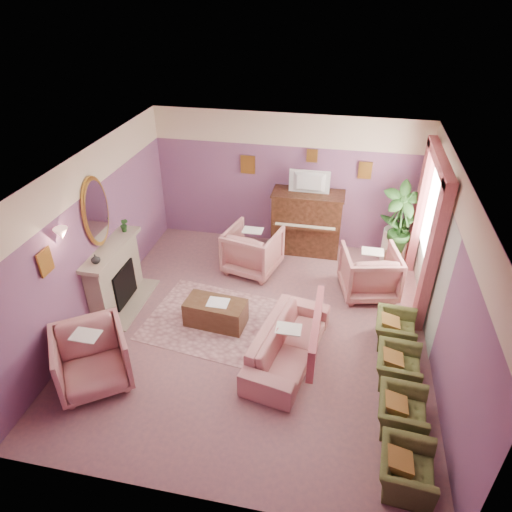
% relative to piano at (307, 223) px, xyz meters
% --- Properties ---
extents(floor, '(5.50, 6.00, 0.01)m').
position_rel_piano_xyz_m(floor, '(-0.50, -2.68, -0.65)').
color(floor, '#8C5C60').
rests_on(floor, ground).
extents(ceiling, '(5.50, 6.00, 0.01)m').
position_rel_piano_xyz_m(ceiling, '(-0.50, -2.68, 2.15)').
color(ceiling, white).
rests_on(ceiling, wall_back).
extents(wall_back, '(5.50, 0.02, 2.80)m').
position_rel_piano_xyz_m(wall_back, '(-0.50, 0.32, 0.75)').
color(wall_back, '#6C4879').
rests_on(wall_back, floor).
extents(wall_front, '(5.50, 0.02, 2.80)m').
position_rel_piano_xyz_m(wall_front, '(-0.50, -5.68, 0.75)').
color(wall_front, '#6C4879').
rests_on(wall_front, floor).
extents(wall_left, '(0.02, 6.00, 2.80)m').
position_rel_piano_xyz_m(wall_left, '(-3.25, -2.68, 0.75)').
color(wall_left, '#6C4879').
rests_on(wall_left, floor).
extents(wall_right, '(0.02, 6.00, 2.80)m').
position_rel_piano_xyz_m(wall_right, '(2.25, -2.68, 0.75)').
color(wall_right, '#6C4879').
rests_on(wall_right, floor).
extents(picture_rail_band, '(5.50, 0.01, 0.65)m').
position_rel_piano_xyz_m(picture_rail_band, '(-0.50, 0.31, 1.82)').
color(picture_rail_band, beige).
rests_on(picture_rail_band, wall_back).
extents(stripe_panel, '(0.01, 3.00, 2.15)m').
position_rel_piano_xyz_m(stripe_panel, '(2.23, -1.38, 0.42)').
color(stripe_panel, beige).
rests_on(stripe_panel, wall_right).
extents(fireplace_surround, '(0.30, 1.40, 1.10)m').
position_rel_piano_xyz_m(fireplace_surround, '(-3.09, -2.48, -0.10)').
color(fireplace_surround, tan).
rests_on(fireplace_surround, floor).
extents(fireplace_inset, '(0.18, 0.72, 0.68)m').
position_rel_piano_xyz_m(fireplace_inset, '(-2.99, -2.48, -0.25)').
color(fireplace_inset, black).
rests_on(fireplace_inset, floor).
extents(fire_ember, '(0.06, 0.54, 0.10)m').
position_rel_piano_xyz_m(fire_ember, '(-2.95, -2.48, -0.43)').
color(fire_ember, '#E34518').
rests_on(fire_ember, floor).
extents(mantel_shelf, '(0.40, 1.55, 0.07)m').
position_rel_piano_xyz_m(mantel_shelf, '(-3.06, -2.48, 0.47)').
color(mantel_shelf, tan).
rests_on(mantel_shelf, fireplace_surround).
extents(hearth, '(0.55, 1.50, 0.02)m').
position_rel_piano_xyz_m(hearth, '(-2.89, -2.48, -0.64)').
color(hearth, tan).
rests_on(hearth, floor).
extents(mirror_frame, '(0.04, 0.72, 1.20)m').
position_rel_piano_xyz_m(mirror_frame, '(-3.20, -2.48, 1.15)').
color(mirror_frame, gold).
rests_on(mirror_frame, wall_left).
extents(mirror_glass, '(0.01, 0.60, 1.06)m').
position_rel_piano_xyz_m(mirror_glass, '(-3.17, -2.48, 1.15)').
color(mirror_glass, white).
rests_on(mirror_glass, wall_left).
extents(sconce_shade, '(0.20, 0.20, 0.16)m').
position_rel_piano_xyz_m(sconce_shade, '(-3.12, -3.53, 1.33)').
color(sconce_shade, '#FFB19B').
rests_on(sconce_shade, wall_left).
extents(piano, '(1.40, 0.60, 1.30)m').
position_rel_piano_xyz_m(piano, '(0.00, 0.00, 0.00)').
color(piano, '#3C2013').
rests_on(piano, floor).
extents(piano_keyshelf, '(1.30, 0.12, 0.06)m').
position_rel_piano_xyz_m(piano_keyshelf, '(-0.00, -0.35, 0.07)').
color(piano_keyshelf, '#3C2013').
rests_on(piano_keyshelf, piano).
extents(piano_keys, '(1.20, 0.08, 0.02)m').
position_rel_piano_xyz_m(piano_keys, '(0.00, -0.35, 0.11)').
color(piano_keys, beige).
rests_on(piano_keys, piano).
extents(piano_top, '(1.45, 0.65, 0.04)m').
position_rel_piano_xyz_m(piano_top, '(0.00, 0.00, 0.66)').
color(piano_top, '#3C2013').
rests_on(piano_top, piano).
extents(television, '(0.80, 0.12, 0.48)m').
position_rel_piano_xyz_m(television, '(0.00, -0.05, 0.95)').
color(television, black).
rests_on(television, piano).
extents(print_back_left, '(0.30, 0.03, 0.38)m').
position_rel_piano_xyz_m(print_back_left, '(-1.30, 0.28, 1.07)').
color(print_back_left, gold).
rests_on(print_back_left, wall_back).
extents(print_back_right, '(0.26, 0.03, 0.34)m').
position_rel_piano_xyz_m(print_back_right, '(1.05, 0.28, 1.13)').
color(print_back_right, gold).
rests_on(print_back_right, wall_back).
extents(print_back_mid, '(0.22, 0.03, 0.26)m').
position_rel_piano_xyz_m(print_back_mid, '(0.00, 0.28, 1.35)').
color(print_back_mid, gold).
rests_on(print_back_mid, wall_back).
extents(print_left_wall, '(0.03, 0.28, 0.36)m').
position_rel_piano_xyz_m(print_left_wall, '(-3.21, -3.88, 1.07)').
color(print_left_wall, gold).
rests_on(print_left_wall, wall_left).
extents(window_blind, '(0.03, 1.40, 1.80)m').
position_rel_piano_xyz_m(window_blind, '(2.20, -1.13, 1.05)').
color(window_blind, silver).
rests_on(window_blind, wall_right).
extents(curtain_left, '(0.16, 0.34, 2.60)m').
position_rel_piano_xyz_m(curtain_left, '(2.12, -2.05, 0.65)').
color(curtain_left, '#AE4F56').
rests_on(curtain_left, floor).
extents(curtain_right, '(0.16, 0.34, 2.60)m').
position_rel_piano_xyz_m(curtain_right, '(2.12, -0.21, 0.65)').
color(curtain_right, '#AE4F56').
rests_on(curtain_right, floor).
extents(pelmet, '(0.16, 2.20, 0.16)m').
position_rel_piano_xyz_m(pelmet, '(2.12, -1.13, 1.91)').
color(pelmet, '#AE4F56').
rests_on(pelmet, wall_right).
extents(mantel_plant, '(0.16, 0.16, 0.28)m').
position_rel_piano_xyz_m(mantel_plant, '(-3.05, -1.93, 0.64)').
color(mantel_plant, '#204B1B').
rests_on(mantel_plant, mantel_shelf).
extents(mantel_vase, '(0.16, 0.16, 0.16)m').
position_rel_piano_xyz_m(mantel_vase, '(-3.05, -2.98, 0.58)').
color(mantel_vase, beige).
rests_on(mantel_vase, mantel_shelf).
extents(area_rug, '(2.72, 2.12, 0.01)m').
position_rel_piano_xyz_m(area_rug, '(-1.12, -2.66, -0.64)').
color(area_rug, '#A97678').
rests_on(area_rug, floor).
extents(coffee_table, '(1.04, 0.60, 0.45)m').
position_rel_piano_xyz_m(coffee_table, '(-1.20, -2.71, -0.43)').
color(coffee_table, '#4D321E').
rests_on(coffee_table, floor).
extents(table_paper, '(0.35, 0.28, 0.01)m').
position_rel_piano_xyz_m(table_paper, '(-1.15, -2.71, -0.20)').
color(table_paper, white).
rests_on(table_paper, coffee_table).
extents(sofa, '(0.67, 2.02, 0.82)m').
position_rel_piano_xyz_m(sofa, '(0.09, -3.26, -0.24)').
color(sofa, tan).
rests_on(sofa, floor).
extents(sofa_throw, '(0.10, 1.53, 0.56)m').
position_rel_piano_xyz_m(sofa_throw, '(0.49, -3.26, -0.05)').
color(sofa_throw, '#AE4F56').
rests_on(sofa_throw, sofa).
extents(floral_armchair_left, '(0.96, 0.96, 1.00)m').
position_rel_piano_xyz_m(floral_armchair_left, '(-0.94, -0.96, -0.15)').
color(floral_armchair_left, tan).
rests_on(floral_armchair_left, floor).
extents(floral_armchair_right, '(0.96, 0.96, 1.00)m').
position_rel_piano_xyz_m(floral_armchair_right, '(1.29, -1.30, -0.15)').
color(floral_armchair_right, tan).
rests_on(floral_armchair_right, floor).
extents(floral_armchair_front, '(0.96, 0.96, 1.00)m').
position_rel_piano_xyz_m(floral_armchair_front, '(-2.55, -4.31, -0.15)').
color(floral_armchair_front, tan).
rests_on(floral_armchair_front, floor).
extents(olive_chair_a, '(0.51, 0.72, 0.63)m').
position_rel_piano_xyz_m(olive_chair_a, '(1.71, -5.01, -0.34)').
color(olive_chair_a, '#535C2A').
rests_on(olive_chair_a, floor).
extents(olive_chair_b, '(0.51, 0.72, 0.63)m').
position_rel_piano_xyz_m(olive_chair_b, '(1.71, -4.19, -0.34)').
color(olive_chair_b, '#535C2A').
rests_on(olive_chair_b, floor).
extents(olive_chair_c, '(0.51, 0.72, 0.63)m').
position_rel_piano_xyz_m(olive_chair_c, '(1.71, -3.37, -0.34)').
color(olive_chair_c, '#535C2A').
rests_on(olive_chair_c, floor).
extents(olive_chair_d, '(0.51, 0.72, 0.63)m').
position_rel_piano_xyz_m(olive_chair_d, '(1.71, -2.55, -0.34)').
color(olive_chair_d, '#535C2A').
rests_on(olive_chair_d, floor).
extents(side_table, '(0.52, 0.52, 0.70)m').
position_rel_piano_xyz_m(side_table, '(1.82, -0.04, -0.30)').
color(side_table, white).
rests_on(side_table, floor).
extents(side_plant_big, '(0.30, 0.30, 0.34)m').
position_rel_piano_xyz_m(side_plant_big, '(1.82, -0.04, 0.22)').
color(side_plant_big, '#204B1B').
rests_on(side_plant_big, side_table).
extents(side_plant_small, '(0.16, 0.16, 0.28)m').
position_rel_piano_xyz_m(side_plant_small, '(1.94, -0.14, 0.19)').
color(side_plant_small, '#204B1B').
rests_on(side_plant_small, side_table).
extents(palm_pot, '(0.34, 0.34, 0.34)m').
position_rel_piano_xyz_m(palm_pot, '(1.80, -0.25, -0.48)').
color(palm_pot, '#8B5D42').
rests_on(palm_pot, floor).
extents(palm_plant, '(0.76, 0.76, 1.44)m').
position_rel_piano_xyz_m(palm_plant, '(1.80, -0.25, 0.41)').
color(palm_plant, '#204B1B').
rests_on(palm_plant, palm_pot).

